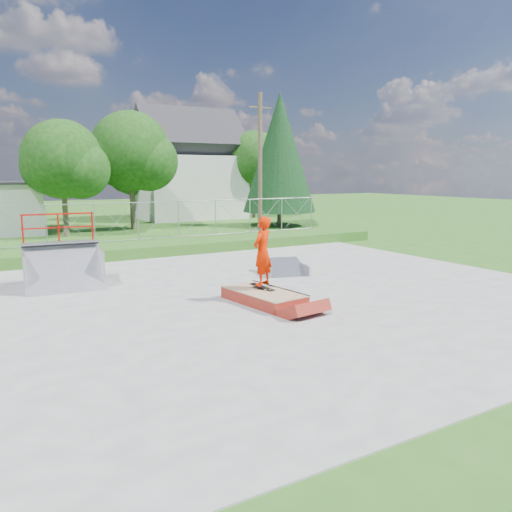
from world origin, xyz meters
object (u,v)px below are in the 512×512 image
Objects in this scene: quarter_pipe at (63,252)px; flat_bank_ramp at (284,268)px; skater at (262,254)px; grind_box at (263,297)px.

quarter_pipe reaches higher than flat_bank_ramp.
grind_box is at bearing 36.83° from skater.
quarter_pipe is at bearing -177.08° from flat_bank_ramp.
skater is (-2.68, -3.00, 1.15)m from flat_bank_ramp.
flat_bank_ramp is 0.83× the size of skater.
flat_bank_ramp is (2.77, 3.21, 0.05)m from grind_box.
grind_box is 6.64m from quarter_pipe.
flat_bank_ramp is at bearing -161.51° from skater.
quarter_pipe is 7.50m from flat_bank_ramp.
quarter_pipe is 1.20× the size of skater.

